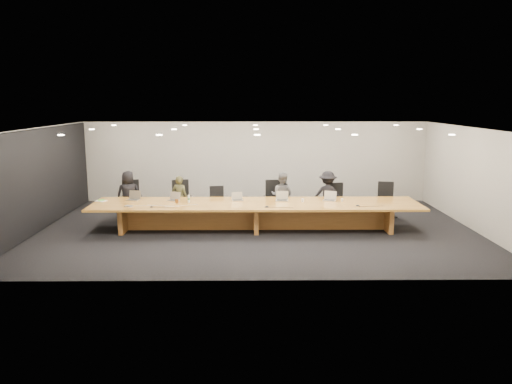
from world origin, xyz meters
TOP-DOWN VIEW (x-y plane):
  - ground at (0.00, 0.00)m, footprint 12.00×12.00m
  - back_wall at (0.00, 4.00)m, footprint 12.00×0.02m
  - left_wall_panel at (-5.94, 0.00)m, footprint 0.08×7.84m
  - conference_table at (0.00, 0.00)m, footprint 9.00×1.80m
  - chair_far_left at (-3.73, 1.23)m, footprint 0.75×0.75m
  - chair_left at (-2.22, 1.20)m, footprint 0.75×0.75m
  - chair_mid_left at (-1.15, 1.20)m, footprint 0.59×0.59m
  - chair_mid_right at (0.56, 1.28)m, footprint 0.63×0.63m
  - chair_right at (2.51, 1.34)m, footprint 0.67×0.67m
  - chair_far_right at (3.95, 1.30)m, footprint 0.66×0.66m
  - person_a at (-3.81, 1.26)m, footprint 0.80×0.61m
  - person_b at (-2.26, 1.12)m, footprint 0.56×0.45m
  - person_c at (0.79, 1.28)m, footprint 0.83×0.74m
  - person_d at (2.16, 1.24)m, footprint 1.02×0.70m
  - laptop_a at (-3.48, 0.40)m, footprint 0.40×0.33m
  - laptop_b at (-2.33, 0.33)m, footprint 0.37×0.32m
  - laptop_c at (-0.52, 0.32)m, footprint 0.34×0.28m
  - laptop_d at (0.73, 0.27)m, footprint 0.37×0.28m
  - laptop_e at (2.07, 0.28)m, footprint 0.41×0.36m
  - water_bottle at (-1.86, 0.08)m, footprint 0.07×0.07m
  - amber_mug at (-2.18, 0.00)m, footprint 0.10×0.10m
  - paper_cup_near at (1.30, 0.11)m, footprint 0.09×0.09m
  - paper_cup_far at (2.41, 0.18)m, footprint 0.09×0.09m
  - notepad at (-4.35, 0.29)m, footprint 0.34×0.31m
  - lime_gadget at (-4.34, 0.29)m, footprint 0.19×0.15m
  - av_box at (-3.40, -0.46)m, footprint 0.23×0.20m
  - mic_left at (-2.77, -0.54)m, footprint 0.14×0.14m
  - mic_center at (0.28, -0.56)m, footprint 0.15×0.15m
  - mic_right at (2.72, -0.43)m, footprint 0.16×0.16m

SIDE VIEW (x-z plane):
  - ground at x=0.00m, z-range 0.00..0.00m
  - chair_mid_left at x=-1.15m, z-range 0.00..1.01m
  - conference_table at x=0.00m, z-range 0.15..0.90m
  - chair_right at x=2.51m, z-range 0.00..1.08m
  - chair_far_right at x=3.95m, z-range 0.00..1.11m
  - chair_mid_right at x=0.56m, z-range 0.00..1.18m
  - chair_far_left at x=-3.73m, z-range 0.00..1.20m
  - chair_left at x=-2.22m, z-range 0.00..1.20m
  - person_b at x=-2.26m, z-range 0.00..1.34m
  - person_c at x=0.79m, z-range 0.00..1.41m
  - person_d at x=2.16m, z-range 0.00..1.45m
  - person_a at x=-3.81m, z-range 0.00..1.47m
  - notepad at x=-4.35m, z-range 0.75..0.77m
  - mic_left at x=-2.77m, z-range 0.75..0.78m
  - av_box at x=-3.40m, z-range 0.75..0.78m
  - mic_right at x=2.72m, z-range 0.75..0.78m
  - mic_center at x=0.28m, z-range 0.75..0.78m
  - lime_gadget at x=-4.34m, z-range 0.77..0.79m
  - paper_cup_far at x=2.41m, z-range 0.75..0.83m
  - paper_cup_near at x=1.30m, z-range 0.75..0.84m
  - amber_mug at x=-2.18m, z-range 0.75..0.86m
  - water_bottle at x=-1.86m, z-range 0.75..0.95m
  - laptop_c at x=-0.52m, z-range 0.75..0.99m
  - laptop_b at x=-2.33m, z-range 0.75..1.00m
  - laptop_e at x=2.07m, z-range 0.75..1.02m
  - laptop_d at x=0.73m, z-range 0.75..1.02m
  - laptop_a at x=-3.48m, z-range 0.75..1.02m
  - left_wall_panel at x=-5.94m, z-range 0.00..2.74m
  - back_wall at x=0.00m, z-range 0.00..2.80m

